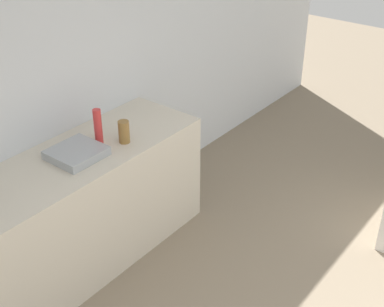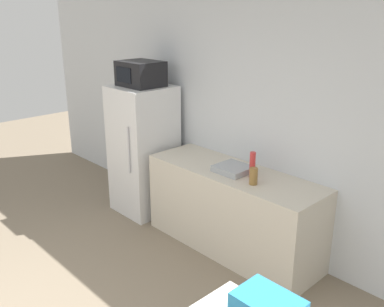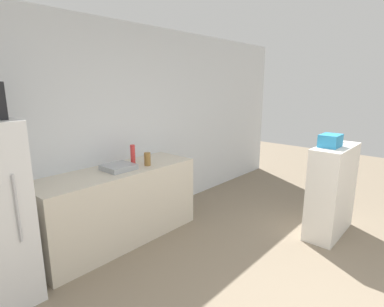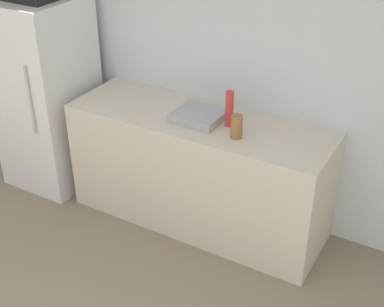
% 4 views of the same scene
% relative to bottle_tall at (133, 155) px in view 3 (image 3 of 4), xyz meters
% --- Properties ---
extents(wall_back, '(8.00, 0.06, 2.60)m').
position_rel_bottle_tall_xyz_m(wall_back, '(-0.28, 0.35, 0.29)').
color(wall_back, silver).
rests_on(wall_back, ground_plane).
extents(counter, '(1.94, 0.64, 0.88)m').
position_rel_bottle_tall_xyz_m(counter, '(-0.23, -0.00, -0.57)').
color(counter, beige).
rests_on(counter, ground_plane).
extents(sink_basin, '(0.33, 0.31, 0.06)m').
position_rel_bottle_tall_xyz_m(sink_basin, '(-0.22, -0.02, -0.10)').
color(sink_basin, '#9EA3A8').
rests_on(sink_basin, counter).
extents(bottle_tall, '(0.06, 0.06, 0.26)m').
position_rel_bottle_tall_xyz_m(bottle_tall, '(0.00, 0.00, 0.00)').
color(bottle_tall, red).
rests_on(bottle_tall, counter).
extents(bottle_short, '(0.08, 0.08, 0.16)m').
position_rel_bottle_tall_xyz_m(bottle_short, '(0.12, -0.13, -0.05)').
color(bottle_short, olive).
rests_on(bottle_short, counter).
extents(shelf_cabinet, '(0.87, 0.34, 1.13)m').
position_rel_bottle_tall_xyz_m(shelf_cabinet, '(1.62, -1.83, -0.45)').
color(shelf_cabinet, white).
rests_on(shelf_cabinet, ground_plane).
extents(basket, '(0.28, 0.21, 0.15)m').
position_rel_bottle_tall_xyz_m(basket, '(1.51, -1.79, 0.19)').
color(basket, '#2D8EC6').
rests_on(basket, shelf_cabinet).
extents(jar, '(0.06, 0.06, 0.09)m').
position_rel_bottle_tall_xyz_m(jar, '(1.92, -1.78, 0.16)').
color(jar, yellow).
rests_on(jar, shelf_cabinet).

